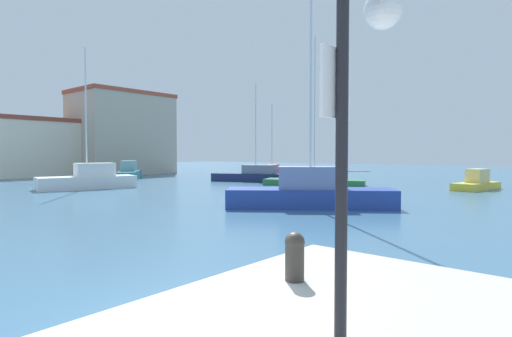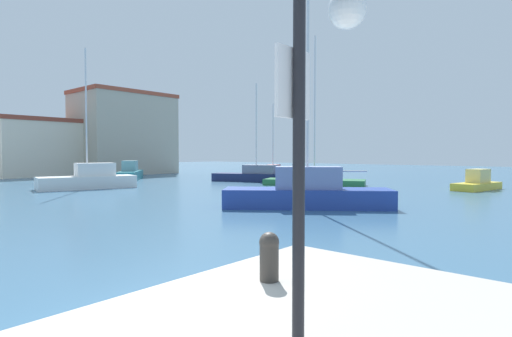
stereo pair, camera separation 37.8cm
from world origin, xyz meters
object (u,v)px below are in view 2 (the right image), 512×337
Objects in this scene: sailboat_green_far_left at (311,180)px; sailboat_white_far_right at (89,179)px; mooring_bollard at (269,254)px; sailboat_red_distant_east at (273,172)px; sailboat_navy_mid_harbor at (257,175)px; motorboat_yellow_near_pier at (477,183)px; lamppost at (299,11)px; sailboat_blue_outer_mooring at (307,192)px; motorboat_teal_inner_mooring at (130,174)px.

sailboat_white_far_right is (-14.41, 11.36, 0.25)m from sailboat_green_far_left.
mooring_bollard is 30.52m from sailboat_green_far_left.
sailboat_green_far_left reaches higher than sailboat_red_distant_east.
mooring_bollard is 34.81m from sailboat_navy_mid_harbor.
sailboat_white_far_right is (-18.88, 23.42, 0.22)m from motorboat_yellow_near_pier.
lamppost is 32.49m from sailboat_green_far_left.
sailboat_green_far_left reaches higher than mooring_bollard.
lamppost is 0.34× the size of sailboat_blue_outer_mooring.
mooring_bollard is 15.70m from sailboat_blue_outer_mooring.
motorboat_teal_inner_mooring is at bearing 110.03° from motorboat_yellow_near_pier.
sailboat_navy_mid_harbor reaches higher than motorboat_teal_inner_mooring.
lamppost is at bearing -133.59° from mooring_bollard.
lamppost is 0.34× the size of sailboat_green_far_left.
sailboat_green_far_left reaches higher than sailboat_navy_mid_harbor.
sailboat_navy_mid_harbor is at bearing -58.94° from motorboat_teal_inner_mooring.
motorboat_teal_inner_mooring is (-6.96, 11.55, 0.05)m from sailboat_navy_mid_harbor.
motorboat_teal_inner_mooring is at bearing 60.83° from mooring_bollard.
sailboat_blue_outer_mooring is at bearing 166.47° from motorboat_yellow_near_pier.
sailboat_white_far_right is at bearing 162.25° from sailboat_navy_mid_harbor.
sailboat_white_far_right is (-1.91, 19.34, -0.04)m from sailboat_blue_outer_mooring.
lamppost is 7.12× the size of mooring_bollard.
sailboat_blue_outer_mooring is 26.81m from motorboat_teal_inner_mooring.
motorboat_teal_inner_mooring is (20.52, 35.81, -3.21)m from lamppost.
sailboat_red_distant_east is at bearing -32.87° from motorboat_teal_inner_mooring.
sailboat_blue_outer_mooring is at bearing -84.35° from sailboat_white_far_right.
mooring_bollard is 0.10× the size of motorboat_teal_inner_mooring.
mooring_bollard is 0.06× the size of sailboat_navy_mid_harbor.
sailboat_green_far_left is at bearing 32.28° from mooring_bollard.
sailboat_white_far_right reaches higher than motorboat_teal_inner_mooring.
sailboat_green_far_left is at bearing -93.48° from sailboat_navy_mid_harbor.
mooring_bollard is at bearing -119.17° from motorboat_teal_inner_mooring.
sailboat_green_far_left is 6.63m from sailboat_navy_mid_harbor.
sailboat_green_far_left reaches higher than motorboat_yellow_near_pier.
lamppost is 0.46× the size of sailboat_navy_mid_harbor.
motorboat_teal_inner_mooring is (-6.55, 18.17, 0.18)m from sailboat_green_far_left.
motorboat_yellow_near_pier is at bearing -77.73° from sailboat_navy_mid_harbor.
sailboat_green_far_left is (27.07, 17.64, -3.39)m from lamppost.
sailboat_navy_mid_harbor is at bearing 41.18° from mooring_bollard.
motorboat_yellow_near_pier is 0.40× the size of sailboat_green_far_left.
motorboat_yellow_near_pier is 0.54× the size of sailboat_navy_mid_harbor.
mooring_bollard is at bearing 46.41° from lamppost.
sailboat_red_distant_east is 15.76m from motorboat_teal_inner_mooring.
sailboat_white_far_right reaches higher than motorboat_yellow_near_pier.
lamppost is 32.20m from motorboat_yellow_near_pier.
lamppost is at bearing -119.81° from motorboat_teal_inner_mooring.
sailboat_blue_outer_mooring is (-16.96, 4.08, 0.26)m from motorboat_yellow_near_pier.
sailboat_white_far_right is at bearing 128.87° from motorboat_yellow_near_pier.
sailboat_white_far_right is 1.14× the size of sailboat_navy_mid_harbor.
sailboat_green_far_left is (-6.68, -9.62, -0.12)m from sailboat_red_distant_east.
sailboat_blue_outer_mooring is 14.83m from sailboat_green_far_left.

